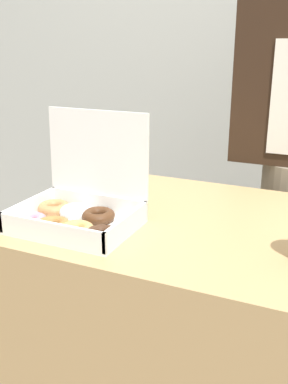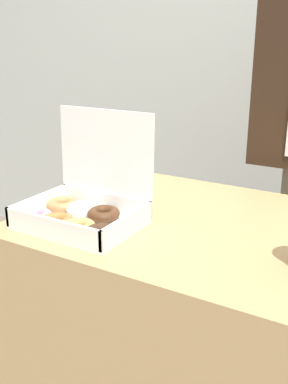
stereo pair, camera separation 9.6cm
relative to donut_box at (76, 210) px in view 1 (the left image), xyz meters
name	(u,v)px [view 1 (the left image)]	position (x,y,z in m)	size (l,w,h in m)	color
table	(217,356)	(0.32, 0.15, -0.42)	(1.00, 0.64, 0.76)	tan
donut_box	(76,210)	(0.00, 0.00, 0.00)	(0.30, 0.22, 0.26)	white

